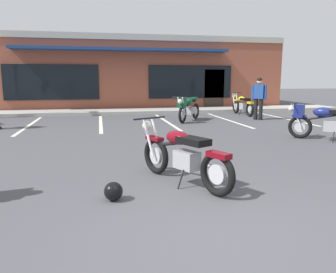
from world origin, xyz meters
TOP-DOWN VIEW (x-y plane):
  - ground_plane at (0.00, 4.14)m, footprint 80.00×80.00m
  - sidewalk_kerb at (0.00, 12.90)m, footprint 22.00×1.80m
  - brick_storefront_building at (0.00, 16.55)m, footprint 17.43×6.08m
  - painted_stall_lines at (0.00, 9.30)m, footprint 12.54×4.80m
  - motorcycle_foreground_classic at (-0.01, 1.83)m, footprint 1.23×1.94m
  - motorcycle_red_sportbike at (2.08, 9.21)m, footprint 1.46×1.81m
  - motorcycle_black_cruiser at (5.07, 10.88)m, footprint 0.66×2.11m
  - motorcycle_blue_standard at (4.58, 4.61)m, footprint 1.67×1.64m
  - person_in_shorts_foreground at (4.95, 9.12)m, footprint 0.51×0.48m
  - helmet_on_pavement at (-1.12, 1.29)m, footprint 0.26×0.26m

SIDE VIEW (x-z plane):
  - ground_plane at x=0.00m, z-range 0.00..0.00m
  - painted_stall_lines at x=0.00m, z-range 0.00..0.01m
  - sidewalk_kerb at x=0.00m, z-range 0.00..0.14m
  - helmet_on_pavement at x=-1.12m, z-range 0.00..0.26m
  - motorcycle_foreground_classic at x=-0.01m, z-range -0.03..0.95m
  - motorcycle_black_cruiser at x=5.07m, z-range -0.03..0.95m
  - motorcycle_red_sportbike at x=2.08m, z-range 0.04..1.02m
  - motorcycle_blue_standard at x=4.58m, z-range 0.04..1.02m
  - person_in_shorts_foreground at x=4.95m, z-range 0.11..1.79m
  - brick_storefront_building at x=0.00m, z-range 0.00..3.82m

